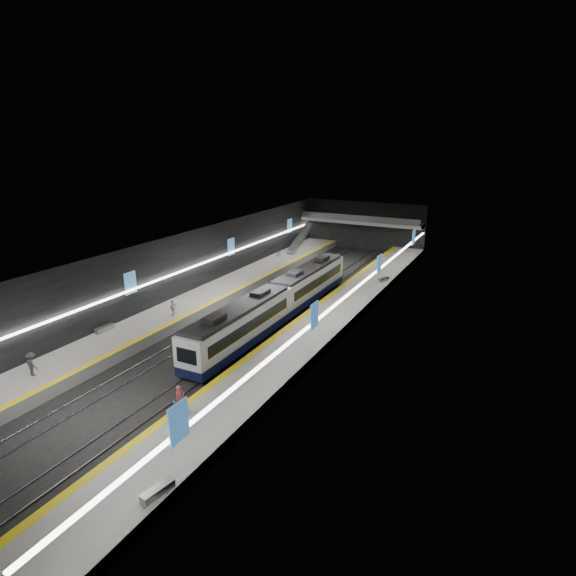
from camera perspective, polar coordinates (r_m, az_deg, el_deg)
The scene contains 26 objects.
ground at distance 51.46m, azimuth -3.46°, elevation -3.31°, with size 70.00×70.00×0.00m, color black.
ceiling at distance 49.17m, azimuth -3.63°, elevation 5.42°, with size 20.00×70.00×0.04m, color beige.
wall_left at distance 55.73m, azimuth -12.46°, elevation 2.27°, with size 0.04×70.00×8.00m, color black.
wall_right at distance 46.13m, azimuth 7.25°, elevation -0.67°, with size 0.04×70.00×8.00m, color black.
wall_back at distance 81.47m, azimuth 9.06°, elevation 7.28°, with size 20.00×0.04×8.00m, color black.
platform_left at distance 55.25m, azimuth -10.21°, elevation -1.52°, with size 5.00×70.00×1.00m, color slate.
tile_surface_left at distance 55.09m, azimuth -10.24°, elevation -1.02°, with size 5.00×70.00×0.02m, color #AFAFAA.
tactile_strip_left at distance 53.84m, azimuth -8.36°, elevation -1.36°, with size 0.60×70.00×0.02m, color yellow.
platform_right at distance 48.16m, azimuth 4.29°, elevation -4.20°, with size 5.00×70.00×1.00m, color slate.
tile_surface_right at distance 47.97m, azimuth 4.30°, elevation -3.64°, with size 5.00×70.00×0.02m, color #AFAFAA.
tactile_strip_right at distance 48.79m, azimuth 1.91°, elevation -3.21°, with size 0.60×70.00×0.02m, color yellow.
rails at distance 51.44m, azimuth -3.46°, elevation -3.25°, with size 6.52×70.00×0.12m.
train at distance 49.41m, azimuth -1.10°, elevation -1.48°, with size 2.69×30.05×3.60m.
ad_posters at distance 50.85m, azimuth -2.99°, elevation 1.78°, with size 19.94×53.50×2.20m.
cove_light_left at distance 55.66m, azimuth -12.29°, elevation 2.05°, with size 0.25×68.60×0.12m, color white.
cove_light_right at distance 46.25m, azimuth 7.01°, elevation -0.87°, with size 0.25×68.60×0.12m, color white.
mezzanine_bridge at distance 79.35m, azimuth 8.63°, elevation 7.79°, with size 20.00×3.00×1.50m.
escalator at distance 76.15m, azimuth 1.49°, elevation 5.93°, with size 1.20×8.00×0.60m, color #99999E.
bench_left_near at distance 47.98m, azimuth -20.90°, elevation -4.52°, with size 0.53×1.92×0.47m, color #99999E.
bench_left_far at distance 73.06m, azimuth -1.11°, elevation 4.05°, with size 0.44×1.59×0.39m, color #99999E.
bench_right_near at distance 27.21m, azimuth -15.20°, elevation -22.21°, with size 0.52×1.89×0.46m, color #99999E.
bench_right_far at distance 61.23m, azimuth 11.26°, elevation 1.03°, with size 0.49×1.77×0.43m, color #99999E.
passenger_right_a at distance 33.03m, azimuth -12.68°, elevation -12.72°, with size 0.68×0.45×1.87m, color #C54960.
passenger_right_b at distance 32.05m, azimuth -13.10°, elevation -14.14°, with size 0.74×0.58×1.53m, color #5285B3.
passenger_left_a at distance 49.73m, azimuth -13.50°, elevation -2.29°, with size 0.99×0.41×1.68m, color silver.
passenger_left_b at distance 41.44m, azimuth -28.10°, elevation -7.98°, with size 1.21×0.70×1.88m, color #3C3C43.
Camera 1 is at (24.45, -41.36, 18.42)m, focal length 30.00 mm.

